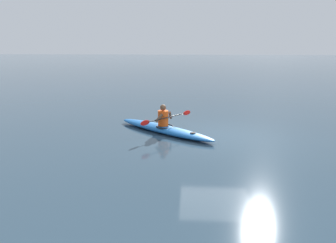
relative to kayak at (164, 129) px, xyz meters
name	(u,v)px	position (x,y,z in m)	size (l,w,h in m)	color
ground_plane	(218,135)	(-1.84, 0.23, -0.12)	(160.00, 160.00, 0.00)	#283D4C
kayak	(164,129)	(0.00, 0.00, 0.00)	(3.76, 3.21, 0.24)	#1959A5
kayaker	(164,117)	(0.02, -0.01, 0.43)	(1.59, 1.97, 0.75)	#E04C14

